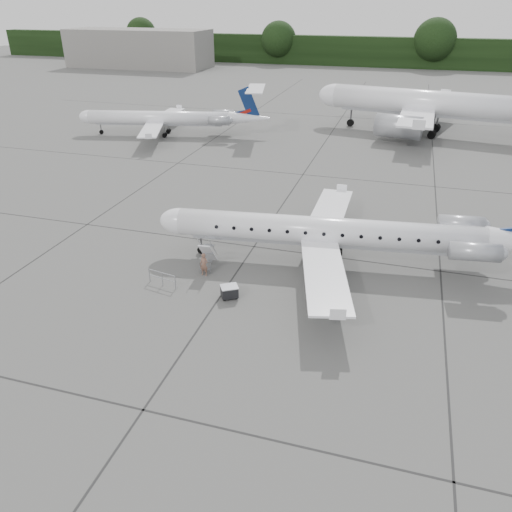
% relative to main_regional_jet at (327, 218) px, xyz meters
% --- Properties ---
extents(ground, '(320.00, 320.00, 0.00)m').
position_rel_main_regional_jet_xyz_m(ground, '(-0.63, -6.84, -3.62)').
color(ground, '#5C5C59').
rests_on(ground, ground).
extents(treeline, '(260.00, 4.00, 8.00)m').
position_rel_main_regional_jet_xyz_m(treeline, '(-0.63, 123.16, 0.38)').
color(treeline, black).
rests_on(treeline, ground).
extents(terminal_building, '(40.00, 14.00, 10.00)m').
position_rel_main_regional_jet_xyz_m(terminal_building, '(-70.63, 103.16, 1.38)').
color(terminal_building, slate).
rests_on(terminal_building, ground).
extents(main_regional_jet, '(30.62, 23.77, 7.25)m').
position_rel_main_regional_jet_xyz_m(main_regional_jet, '(0.00, 0.00, 0.00)').
color(main_regional_jet, white).
rests_on(main_regional_jet, ground).
extents(airstair, '(1.11, 2.19, 2.27)m').
position_rel_main_regional_jet_xyz_m(airstair, '(-8.09, -3.16, -2.49)').
color(airstair, white).
rests_on(airstair, ground).
extents(passenger, '(0.66, 0.47, 1.71)m').
position_rel_main_regional_jet_xyz_m(passenger, '(-7.93, -4.35, -2.77)').
color(passenger, brown).
rests_on(passenger, ground).
extents(safety_railing, '(2.18, 0.49, 1.00)m').
position_rel_main_regional_jet_xyz_m(safety_railing, '(-10.18, -6.50, -3.12)').
color(safety_railing, gray).
rests_on(safety_railing, ground).
extents(baggage_cart, '(1.36, 1.29, 0.93)m').
position_rel_main_regional_jet_xyz_m(baggage_cart, '(-5.21, -6.70, -3.16)').
color(baggage_cart, black).
rests_on(baggage_cart, ground).
extents(bg_narrowbody, '(37.71, 29.76, 12.29)m').
position_rel_main_regional_jet_xyz_m(bg_narrowbody, '(6.94, 43.98, 2.52)').
color(bg_narrowbody, white).
rests_on(bg_narrowbody, ground).
extents(bg_regional_left, '(29.51, 24.00, 6.83)m').
position_rel_main_regional_jet_xyz_m(bg_regional_left, '(-29.48, 32.24, -0.21)').
color(bg_regional_left, white).
rests_on(bg_regional_left, ground).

